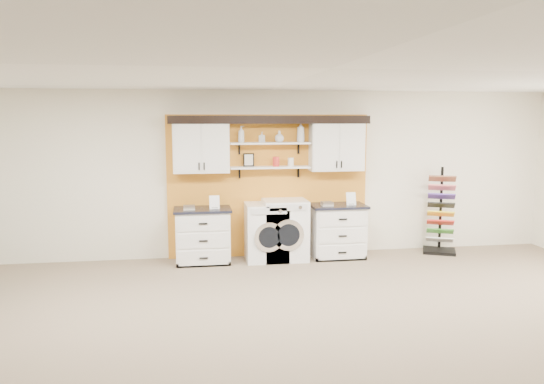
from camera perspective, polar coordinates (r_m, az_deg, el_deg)
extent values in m
plane|color=#7E6755|center=(5.55, 5.90, -17.06)|extent=(10.00, 10.00, 0.00)
plane|color=white|center=(5.05, 6.37, 13.07)|extent=(10.00, 10.00, 0.00)
plane|color=#EDE4CC|center=(9.01, -0.40, 1.96)|extent=(10.00, 0.00, 10.00)
cube|color=orange|center=(9.00, -0.37, 0.67)|extent=(3.40, 0.07, 2.40)
cube|color=white|center=(8.68, -7.64, 4.84)|extent=(0.90, 0.34, 0.84)
cube|color=white|center=(8.50, -9.11, 4.75)|extent=(0.42, 0.01, 0.78)
cube|color=white|center=(8.51, -6.13, 4.81)|extent=(0.42, 0.01, 0.78)
cube|color=white|center=(9.01, 6.94, 4.97)|extent=(0.90, 0.34, 0.84)
cube|color=white|center=(8.78, 5.86, 4.91)|extent=(0.42, 0.01, 0.78)
cube|color=white|center=(8.90, 8.61, 4.90)|extent=(0.42, 0.01, 0.78)
cube|color=white|center=(8.80, -0.22, 2.67)|extent=(1.32, 0.28, 0.03)
cube|color=white|center=(8.77, -0.22, 5.27)|extent=(1.32, 0.28, 0.03)
cube|color=black|center=(8.78, -0.24, 7.89)|extent=(3.30, 0.40, 0.10)
cube|color=black|center=(8.59, -0.05, 7.48)|extent=(3.30, 0.04, 0.04)
cube|color=black|center=(8.79, -2.52, 3.48)|extent=(0.18, 0.02, 0.22)
cube|color=beige|center=(8.78, -2.52, 3.47)|extent=(0.14, 0.01, 0.18)
cylinder|color=red|center=(8.80, 0.43, 3.29)|extent=(0.11, 0.11, 0.16)
cylinder|color=silver|center=(8.85, 2.03, 3.25)|extent=(0.10, 0.10, 0.14)
cube|color=white|center=(8.73, -7.45, -4.77)|extent=(0.86, 0.60, 0.86)
cube|color=black|center=(8.56, -7.35, -7.75)|extent=(0.86, 0.06, 0.07)
cube|color=black|center=(8.64, -7.50, -1.86)|extent=(0.92, 0.66, 0.04)
cube|color=white|center=(8.37, -7.43, -3.38)|extent=(0.78, 0.02, 0.24)
cube|color=white|center=(8.43, -7.39, -5.22)|extent=(0.78, 0.02, 0.24)
cube|color=white|center=(8.50, -7.36, -7.04)|extent=(0.78, 0.02, 0.24)
cube|color=white|center=(9.06, 7.04, -4.27)|extent=(0.86, 0.60, 0.86)
cube|color=black|center=(8.90, 7.47, -7.14)|extent=(0.86, 0.06, 0.07)
cube|color=black|center=(8.97, 7.09, -1.46)|extent=(0.92, 0.66, 0.04)
cube|color=white|center=(8.71, 7.61, -2.90)|extent=(0.79, 0.02, 0.24)
cube|color=white|center=(8.77, 7.58, -4.69)|extent=(0.79, 0.02, 0.24)
cube|color=white|center=(8.84, 7.55, -6.45)|extent=(0.79, 0.02, 0.24)
cube|color=white|center=(8.80, -0.65, -4.29)|extent=(0.68, 0.66, 0.95)
cube|color=silver|center=(8.40, -0.33, -2.08)|extent=(0.58, 0.02, 0.10)
cylinder|color=silver|center=(8.48, -0.33, -4.87)|extent=(0.48, 0.05, 0.48)
cylinder|color=black|center=(8.46, -0.30, -4.91)|extent=(0.34, 0.03, 0.34)
cube|color=white|center=(8.84, 1.37, -4.05)|extent=(0.72, 0.66, 1.00)
cube|color=silver|center=(8.44, 1.78, -1.68)|extent=(0.61, 0.02, 0.11)
cylinder|color=silver|center=(8.52, 1.77, -4.62)|extent=(0.51, 0.05, 0.51)
cylinder|color=black|center=(8.50, 1.80, -4.66)|extent=(0.36, 0.03, 0.36)
cube|color=black|center=(9.81, 17.53, -6.06)|extent=(0.68, 0.64, 0.05)
cube|color=black|center=(9.82, 17.69, -1.62)|extent=(0.06, 0.06, 1.45)
cube|color=white|center=(9.78, 17.58, -4.90)|extent=(0.52, 0.42, 0.13)
cube|color=#327C21|center=(9.75, 17.62, -4.02)|extent=(0.52, 0.42, 0.13)
cube|color=red|center=(9.72, 17.65, -3.13)|extent=(0.52, 0.42, 0.13)
cube|color=yellow|center=(9.69, 17.69, -2.24)|extent=(0.52, 0.42, 0.13)
cube|color=black|center=(9.67, 17.73, -1.34)|extent=(0.52, 0.42, 0.13)
cube|color=#5934B7|center=(9.64, 17.77, -0.44)|extent=(0.52, 0.42, 0.13)
cube|color=#FD7170|center=(9.62, 17.81, 0.47)|extent=(0.52, 0.42, 0.13)
cube|color=#905A3C|center=(9.60, 17.85, 1.38)|extent=(0.52, 0.42, 0.13)
imported|color=silver|center=(8.70, -3.32, 6.22)|extent=(0.13, 0.13, 0.27)
imported|color=silver|center=(8.75, -1.09, 5.93)|extent=(0.11, 0.11, 0.17)
imported|color=silver|center=(8.79, 0.78, 6.00)|extent=(0.20, 0.20, 0.19)
imported|color=silver|center=(8.85, 3.11, 6.48)|extent=(0.18, 0.18, 0.34)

